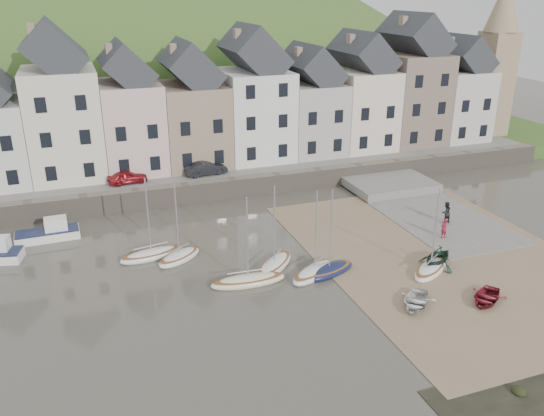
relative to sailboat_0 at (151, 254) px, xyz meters
name	(u,v)px	position (x,y,z in m)	size (l,w,h in m)	color
ground	(302,281)	(8.97, -6.89, -0.26)	(160.00, 160.00, 0.00)	#413C33
quay_land	(197,148)	(8.97, 25.11, 0.49)	(90.00, 30.00, 1.50)	#3C5E25
quay_street	(222,170)	(8.97, 13.61, 1.29)	(70.00, 7.00, 0.10)	slate
seawall	(232,188)	(8.97, 10.11, 0.64)	(70.00, 1.20, 1.80)	slate
beach	(441,255)	(19.97, -6.89, -0.23)	(18.00, 26.00, 0.06)	#7F694D
slipway	(425,210)	(23.97, 1.11, -0.20)	(8.00, 18.00, 0.12)	slate
hillside	(137,216)	(3.97, 53.11, -18.25)	(134.40, 84.00, 84.00)	#3C5E25
townhouse_terrace	(228,104)	(10.73, 17.11, 7.06)	(61.05, 8.00, 13.93)	silver
church_spire	(498,53)	(43.52, 17.11, 10.79)	(4.00, 4.00, 18.00)	#997F60
sailboat_0	(151,254)	(0.00, 0.00, 0.00)	(4.88, 2.33, 6.32)	white
sailboat_1	(179,257)	(1.83, -1.07, 0.01)	(3.95, 3.32, 6.32)	white
sailboat_2	(248,280)	(5.42, -6.03, 0.00)	(5.13, 1.76, 6.32)	beige
sailboat_3	(274,265)	(7.82, -4.54, 0.00)	(4.28, 4.21, 6.32)	white
sailboat_4	(315,272)	(10.06, -6.41, 0.00)	(4.64, 3.56, 6.32)	white
sailboat_5	(329,270)	(11.07, -6.56, 0.00)	(4.42, 2.72, 6.32)	#141C3E
sailboat_6	(430,269)	(17.70, -8.75, 0.00)	(4.30, 3.55, 6.32)	white
motorboat_2	(50,232)	(-6.93, 5.90, 0.32)	(4.76, 1.89, 1.70)	white
rowboat_white	(416,302)	(14.20, -12.26, 0.12)	(2.21, 3.09, 0.64)	silver
rowboat_green	(438,257)	(18.55, -8.29, 0.57)	(2.52, 2.92, 1.54)	#153125
rowboat_red	(486,297)	(18.60, -13.27, 0.11)	(2.14, 2.99, 0.62)	maroon
person_red	(444,228)	(21.81, -4.47, 0.65)	(0.58, 0.38, 1.59)	maroon
person_dark	(446,212)	(23.75, -2.03, 0.77)	(0.89, 0.69, 1.83)	black
car_left	(128,177)	(-0.13, 12.61, 1.94)	(1.41, 3.51, 1.19)	maroon
car_right	(206,168)	(7.17, 12.61, 1.99)	(1.38, 3.96, 1.31)	black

